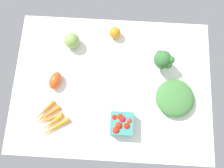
{
  "coord_description": "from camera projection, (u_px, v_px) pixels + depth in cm",
  "views": [
    {
      "loc": [
        -1.52,
        26.49,
        112.27
      ],
      "look_at": [
        0.0,
        0.0,
        4.0
      ],
      "focal_mm": 34.53,
      "sensor_mm": 36.0,
      "label": 1
    }
  ],
  "objects": [
    {
      "name": "tablecloth",
      "position": [
        112.0,
        85.0,
        1.14
      ],
      "size": [
        104.0,
        76.0,
        2.0
      ],
      "primitive_type": "cube",
      "color": "white",
      "rests_on": "ground"
    },
    {
      "name": "heirloom_tomato_orange",
      "position": [
        115.0,
        33.0,
        1.17
      ],
      "size": [
        6.38,
        6.38,
        6.38
      ],
      "primitive_type": "sphere",
      "color": "orange",
      "rests_on": "tablecloth"
    },
    {
      "name": "carrot_bunch",
      "position": [
        49.0,
        120.0,
        1.08
      ],
      "size": [
        19.19,
        20.06,
        2.74
      ],
      "color": "orange",
      "rests_on": "tablecloth"
    },
    {
      "name": "broccoli_head",
      "position": [
        163.0,
        60.0,
        1.08
      ],
      "size": [
        10.15,
        10.11,
        12.65
      ],
      "color": "#A4D18C",
      "rests_on": "tablecloth"
    },
    {
      "name": "roma_tomato",
      "position": [
        55.0,
        80.0,
        1.11
      ],
      "size": [
        8.04,
        10.58,
        5.75
      ],
      "primitive_type": "ellipsoid",
      "rotation": [
        0.0,
        0.0,
        1.3
      ],
      "color": "#E2511E",
      "rests_on": "tablecloth"
    },
    {
      "name": "berry_basket",
      "position": [
        121.0,
        123.0,
        1.05
      ],
      "size": [
        11.08,
        11.08,
        8.34
      ],
      "color": "teal",
      "rests_on": "tablecloth"
    },
    {
      "name": "leafy_greens_clump",
      "position": [
        175.0,
        98.0,
        1.09
      ],
      "size": [
        27.4,
        27.4,
        6.25
      ],
      "primitive_type": "ellipsoid",
      "rotation": [
        0.0,
        0.0,
        2.22
      ],
      "color": "#437D3D",
      "rests_on": "tablecloth"
    },
    {
      "name": "heirloom_tomato_green",
      "position": [
        72.0,
        41.0,
        1.15
      ],
      "size": [
        8.53,
        8.53,
        8.53
      ],
      "primitive_type": "sphere",
      "color": "#86AA53",
      "rests_on": "tablecloth"
    }
  ]
}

